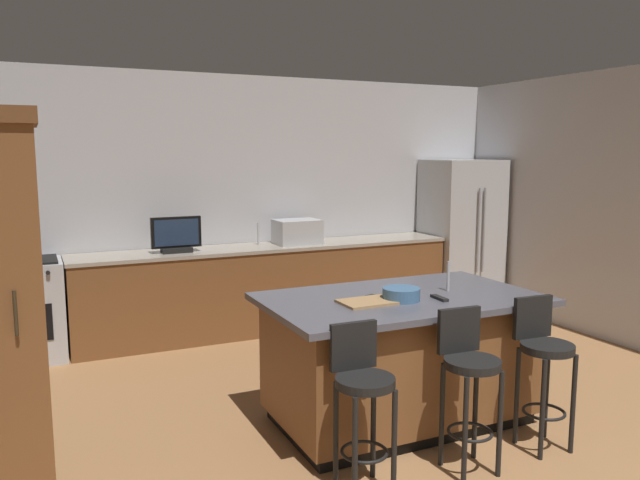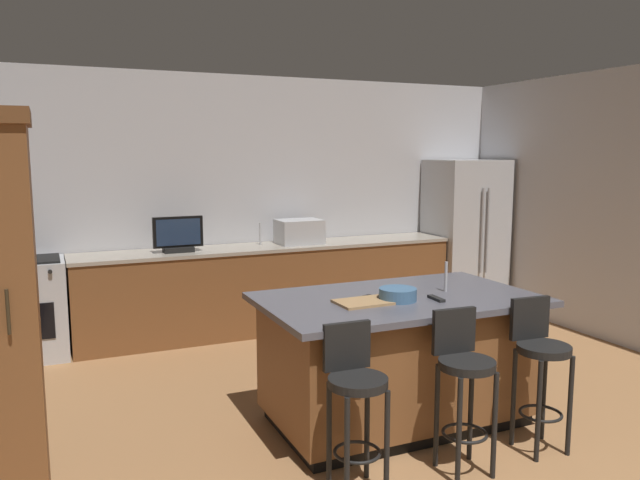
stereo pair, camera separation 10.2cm
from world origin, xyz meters
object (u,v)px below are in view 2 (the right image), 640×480
at_px(range_oven, 23,310).
at_px(bar_stool_center, 463,377).
at_px(kitchen_island, 397,358).
at_px(refrigerator, 465,235).
at_px(microwave, 299,232).
at_px(cell_phone, 373,297).
at_px(bar_stool_right, 540,360).
at_px(fruit_bowl, 398,294).
at_px(bar_stool_left, 355,394).
at_px(cutting_board, 364,302).
at_px(tv_remote, 436,298).
at_px(tv_monitor, 178,236).

relative_size(range_oven, bar_stool_center, 0.96).
bearing_deg(kitchen_island, refrigerator, 45.72).
bearing_deg(microwave, cell_phone, -100.52).
distance_m(refrigerator, microwave, 2.19).
xyz_separation_m(bar_stool_right, fruit_bowl, (-0.70, 0.62, 0.37)).
relative_size(bar_stool_center, fruit_bowl, 3.81).
xyz_separation_m(kitchen_island, bar_stool_left, (-0.69, -0.70, 0.10)).
distance_m(microwave, fruit_bowl, 2.73).
height_order(bar_stool_right, cutting_board, bar_stool_right).
distance_m(refrigerator, bar_stool_right, 3.78).
distance_m(range_oven, bar_stool_left, 3.75).
distance_m(bar_stool_left, tv_remote, 1.07).
bearing_deg(microwave, bar_stool_right, -84.33).
bearing_deg(bar_stool_left, kitchen_island, 46.52).
relative_size(refrigerator, fruit_bowl, 7.11).
bearing_deg(kitchen_island, bar_stool_right, -49.18).
height_order(range_oven, tv_remote, range_oven).
xyz_separation_m(range_oven, fruit_bowl, (2.42, -2.70, 0.49)).
relative_size(bar_stool_left, cell_phone, 6.40).
height_order(bar_stool_center, cutting_board, bar_stool_center).
bearing_deg(bar_stool_center, cell_phone, 105.92).
bearing_deg(microwave, refrigerator, -1.28).
bearing_deg(microwave, tv_monitor, -177.77).
distance_m(bar_stool_center, bar_stool_right, 0.63).
bearing_deg(tv_remote, microwave, 90.86).
bearing_deg(range_oven, bar_stool_right, -46.89).
height_order(microwave, tv_remote, microwave).
bearing_deg(cutting_board, range_oven, 129.05).
bearing_deg(cell_phone, range_oven, 111.20).
xyz_separation_m(tv_monitor, bar_stool_left, (0.34, -3.24, -0.52)).
xyz_separation_m(microwave, tv_remote, (-0.11, -2.79, -0.13)).
bearing_deg(range_oven, bar_stool_left, -61.48).
height_order(kitchen_island, bar_stool_center, bar_stool_center).
bearing_deg(tv_monitor, bar_stool_center, -72.60).
xyz_separation_m(refrigerator, fruit_bowl, (-2.55, -2.65, 0.05)).
xyz_separation_m(tv_monitor, fruit_bowl, (0.97, -2.65, -0.13)).
relative_size(kitchen_island, fruit_bowl, 7.51).
bearing_deg(refrigerator, tv_remote, -129.98).
relative_size(tv_monitor, bar_stool_left, 0.52).
xyz_separation_m(bar_stool_left, tv_remote, (0.88, 0.50, 0.36)).
height_order(bar_stool_center, bar_stool_right, bar_stool_right).
distance_m(fruit_bowl, cell_phone, 0.19).
xyz_separation_m(tv_monitor, cell_phone, (0.86, -2.51, -0.17)).
relative_size(refrigerator, bar_stool_center, 1.86).
relative_size(fruit_bowl, cutting_board, 0.68).
bearing_deg(range_oven, cell_phone, -47.92).
relative_size(microwave, bar_stool_right, 0.49).
bearing_deg(tv_remote, cell_phone, 150.19).
distance_m(range_oven, bar_stool_center, 4.18).
height_order(range_oven, microwave, microwave).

